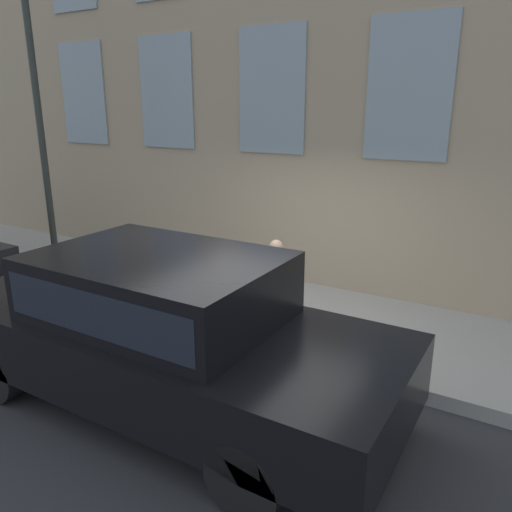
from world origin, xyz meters
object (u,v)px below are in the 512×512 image
object	(u,v)px
fire_hydrant	(236,297)
street_lamp	(29,38)
person	(276,272)
parked_car_black_near	(161,324)

from	to	relation	value
fire_hydrant	street_lamp	xyz separation A→B (m)	(0.45, 4.39, 3.65)
fire_hydrant	person	distance (m)	0.66
person	fire_hydrant	bearing A→B (deg)	-107.61
parked_car_black_near	street_lamp	bearing A→B (deg)	63.85
fire_hydrant	person	size ratio (longest dim) A/B	0.62
parked_car_black_near	street_lamp	distance (m)	6.13
parked_car_black_near	person	bearing A→B (deg)	-4.47
fire_hydrant	person	xyz separation A→B (m)	(0.38, -0.43, 0.33)
fire_hydrant	person	world-z (taller)	person
fire_hydrant	street_lamp	world-z (taller)	street_lamp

